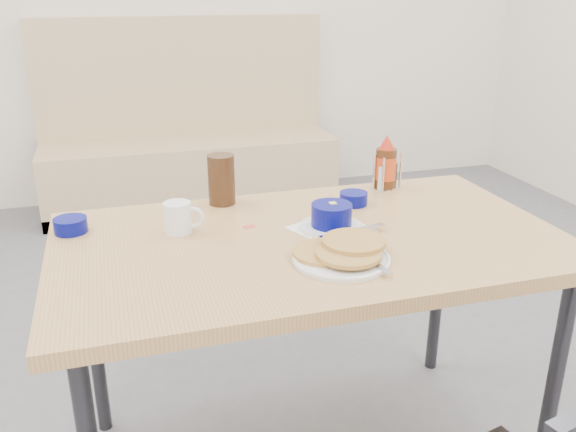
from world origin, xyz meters
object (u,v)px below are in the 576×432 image
object	(u,v)px
coffee_mug	(179,217)
butter_bowl	(353,199)
pancake_plate	(342,254)
condiment_caddy	(387,176)
syrup_bottle	(386,165)
dining_table	(310,257)
creamer_bowl	(71,225)
booth_bench	(189,153)
grits_setting	(332,219)
amber_tumbler	(221,179)

from	to	relation	value
coffee_mug	butter_bowl	world-z (taller)	coffee_mug
butter_bowl	pancake_plate	bearing A→B (deg)	-116.35
condiment_caddy	syrup_bottle	xyz separation A→B (m)	(-0.01, 0.00, 0.04)
dining_table	creamer_bowl	bearing A→B (deg)	160.57
butter_bowl	booth_bench	bearing A→B (deg)	95.27
dining_table	syrup_bottle	world-z (taller)	syrup_bottle
grits_setting	amber_tumbler	distance (m)	0.41
creamer_bowl	butter_bowl	bearing A→B (deg)	-0.96
creamer_bowl	amber_tumbler	xyz separation A→B (m)	(0.45, 0.12, 0.06)
amber_tumbler	syrup_bottle	xyz separation A→B (m)	(0.56, -0.01, 0.00)
booth_bench	dining_table	world-z (taller)	booth_bench
pancake_plate	syrup_bottle	distance (m)	0.62
booth_bench	butter_bowl	world-z (taller)	booth_bench
dining_table	grits_setting	bearing A→B (deg)	21.55
booth_bench	amber_tumbler	bearing A→B (deg)	-94.76
pancake_plate	creamer_bowl	distance (m)	0.77
amber_tumbler	syrup_bottle	world-z (taller)	syrup_bottle
pancake_plate	amber_tumbler	bearing A→B (deg)	112.31
creamer_bowl	condiment_caddy	world-z (taller)	condiment_caddy
coffee_mug	creamer_bowl	distance (m)	0.31
grits_setting	creamer_bowl	bearing A→B (deg)	164.54
booth_bench	butter_bowl	xyz separation A→B (m)	(0.21, -2.32, 0.43)
creamer_bowl	butter_bowl	xyz separation A→B (m)	(0.85, -0.01, -0.00)
grits_setting	booth_bench	bearing A→B (deg)	91.65
condiment_caddy	booth_bench	bearing A→B (deg)	79.15
creamer_bowl	amber_tumbler	world-z (taller)	amber_tumbler
booth_bench	pancake_plate	bearing A→B (deg)	-89.44
dining_table	amber_tumbler	size ratio (longest dim) A/B	8.80
butter_bowl	dining_table	bearing A→B (deg)	-135.50
dining_table	butter_bowl	world-z (taller)	butter_bowl
pancake_plate	butter_bowl	bearing A→B (deg)	63.65
booth_bench	syrup_bottle	distance (m)	2.29
butter_bowl	creamer_bowl	bearing A→B (deg)	179.04
creamer_bowl	coffee_mug	bearing A→B (deg)	-16.82
pancake_plate	grits_setting	size ratio (longest dim) A/B	0.95
amber_tumbler	booth_bench	bearing A→B (deg)	85.24
booth_bench	pancake_plate	world-z (taller)	booth_bench
coffee_mug	condiment_caddy	xyz separation A→B (m)	(0.73, 0.20, -0.00)
condiment_caddy	amber_tumbler	bearing A→B (deg)	158.29
pancake_plate	amber_tumbler	xyz separation A→B (m)	(-0.21, 0.51, 0.06)
dining_table	butter_bowl	bearing A→B (deg)	44.50
dining_table	condiment_caddy	xyz separation A→B (m)	(0.39, 0.33, 0.10)
dining_table	amber_tumbler	bearing A→B (deg)	118.24
booth_bench	creamer_bowl	world-z (taller)	booth_bench
dining_table	amber_tumbler	world-z (taller)	amber_tumbler
creamer_bowl	syrup_bottle	distance (m)	1.03
pancake_plate	grits_setting	distance (m)	0.20
grits_setting	creamer_bowl	size ratio (longest dim) A/B	2.90
coffee_mug	syrup_bottle	bearing A→B (deg)	15.34
syrup_bottle	amber_tumbler	bearing A→B (deg)	179.44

